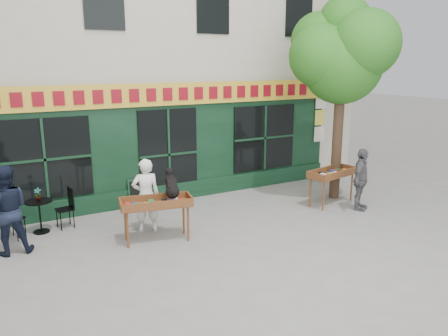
{
  "coord_description": "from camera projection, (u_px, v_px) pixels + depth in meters",
  "views": [
    {
      "loc": [
        -4.45,
        -8.74,
        3.82
      ],
      "look_at": [
        0.74,
        0.5,
        1.26
      ],
      "focal_mm": 35.0,
      "sensor_mm": 36.0,
      "label": 1
    }
  ],
  "objects": [
    {
      "name": "ground",
      "position": [
        207.0,
        227.0,
        10.42
      ],
      "size": [
        80.0,
        80.0,
        0.0
      ],
      "primitive_type": "plane",
      "color": "slate",
      "rests_on": "ground"
    },
    {
      "name": "building",
      "position": [
        123.0,
        27.0,
        14.32
      ],
      "size": [
        14.0,
        7.26,
        10.0
      ],
      "color": "beige",
      "rests_on": "ground"
    },
    {
      "name": "street_tree",
      "position": [
        342.0,
        52.0,
        11.83
      ],
      "size": [
        3.05,
        2.9,
        5.6
      ],
      "color": "#382619",
      "rests_on": "ground"
    },
    {
      "name": "book_cart_center",
      "position": [
        156.0,
        205.0,
        9.43
      ],
      "size": [
        1.59,
        0.9,
        0.99
      ],
      "rotation": [
        0.0,
        0.0,
        -0.2
      ],
      "color": "brown",
      "rests_on": "ground"
    },
    {
      "name": "dog",
      "position": [
        171.0,
        183.0,
        9.45
      ],
      "size": [
        0.45,
        0.66,
        0.6
      ],
      "primitive_type": null,
      "rotation": [
        0.0,
        0.0,
        -0.2
      ],
      "color": "black",
      "rests_on": "book_cart_center"
    },
    {
      "name": "woman",
      "position": [
        146.0,
        196.0,
        9.97
      ],
      "size": [
        0.7,
        0.53,
        1.72
      ],
      "primitive_type": "imported",
      "rotation": [
        0.0,
        0.0,
        2.94
      ],
      "color": "white",
      "rests_on": "ground"
    },
    {
      "name": "book_cart_right",
      "position": [
        332.0,
        175.0,
        11.97
      ],
      "size": [
        1.59,
        0.91,
        0.99
      ],
      "rotation": [
        0.0,
        0.0,
        0.2
      ],
      "color": "brown",
      "rests_on": "ground"
    },
    {
      "name": "man_right",
      "position": [
        361.0,
        180.0,
        11.48
      ],
      "size": [
        1.04,
        0.85,
        1.65
      ],
      "primitive_type": "imported",
      "rotation": [
        0.0,
        0.0,
        0.55
      ],
      "color": "#57565B",
      "rests_on": "ground"
    },
    {
      "name": "bistro_table",
      "position": [
        39.0,
        210.0,
        9.96
      ],
      "size": [
        0.6,
        0.6,
        0.76
      ],
      "color": "black",
      "rests_on": "ground"
    },
    {
      "name": "bistro_chair_left",
      "position": [
        10.0,
        215.0,
        9.63
      ],
      "size": [
        0.51,
        0.51,
        0.95
      ],
      "rotation": [
        0.0,
        0.0,
        0.93
      ],
      "color": "black",
      "rests_on": "ground"
    },
    {
      "name": "bistro_chair_right",
      "position": [
        68.0,
        204.0,
        10.32
      ],
      "size": [
        0.41,
        0.41,
        0.95
      ],
      "rotation": [
        0.0,
        0.0,
        -1.43
      ],
      "color": "black",
      "rests_on": "ground"
    },
    {
      "name": "potted_plant",
      "position": [
        38.0,
        194.0,
        9.88
      ],
      "size": [
        0.19,
        0.16,
        0.3
      ],
      "primitive_type": "imported",
      "rotation": [
        0.0,
        0.0,
        -0.38
      ],
      "color": "gray",
      "rests_on": "bistro_table"
    },
    {
      "name": "man_left",
      "position": [
        6.0,
        210.0,
        8.78
      ],
      "size": [
        0.93,
        0.73,
        1.86
      ],
      "primitive_type": "imported",
      "rotation": [
        0.0,
        0.0,
        3.11
      ],
      "color": "black",
      "rests_on": "ground"
    },
    {
      "name": "chalkboard",
      "position": [
        139.0,
        193.0,
        11.74
      ],
      "size": [
        0.58,
        0.26,
        0.79
      ],
      "rotation": [
        0.0,
        0.0,
        -0.12
      ],
      "color": "black",
      "rests_on": "ground"
    }
  ]
}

